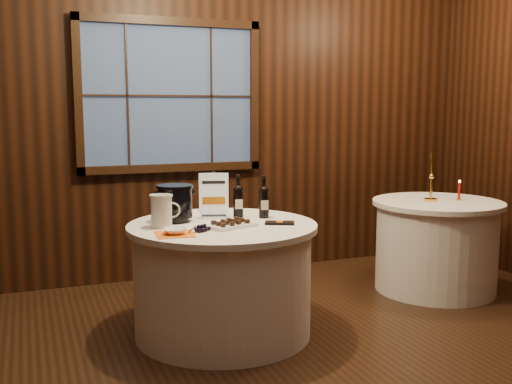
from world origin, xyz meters
name	(u,v)px	position (x,y,z in m)	size (l,w,h in m)	color
back_wall	(170,108)	(0.00, 2.48, 1.54)	(6.00, 0.10, 3.00)	black
main_table	(223,279)	(0.00, 1.00, 0.39)	(1.28, 1.28, 0.77)	white
side_table	(436,245)	(2.00, 1.30, 0.39)	(1.08, 1.08, 0.77)	white
sign_stand	(214,202)	(0.01, 1.22, 0.88)	(0.20, 0.15, 0.33)	silver
port_bottle_left	(238,199)	(0.18, 1.20, 0.90)	(0.07, 0.08, 0.30)	black
port_bottle_right	(264,200)	(0.34, 1.10, 0.90)	(0.07, 0.08, 0.30)	black
ice_bucket	(175,202)	(-0.28, 1.18, 0.90)	(0.25, 0.25, 0.25)	black
chocolate_plate	(230,224)	(0.01, 0.88, 0.79)	(0.37, 0.31, 0.05)	white
chocolate_box	(280,223)	(0.35, 0.85, 0.78)	(0.20, 0.10, 0.02)	black
grape_bunch	(203,229)	(-0.20, 0.78, 0.79)	(0.19, 0.10, 0.04)	black
glass_pitcher	(162,211)	(-0.40, 1.03, 0.88)	(0.20, 0.15, 0.21)	silver
orange_napkin	(175,234)	(-0.38, 0.77, 0.77)	(0.23, 0.23, 0.00)	orange
cracker_bowl	(175,231)	(-0.38, 0.77, 0.79)	(0.14, 0.14, 0.03)	white
brass_candlestick	(431,184)	(1.94, 1.31, 0.92)	(0.11, 0.11, 0.41)	gold
red_candle	(459,192)	(2.18, 1.25, 0.84)	(0.05, 0.05, 0.17)	gold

